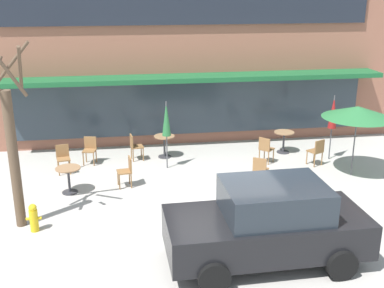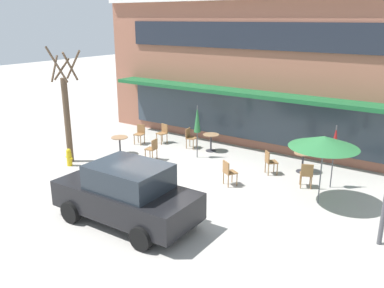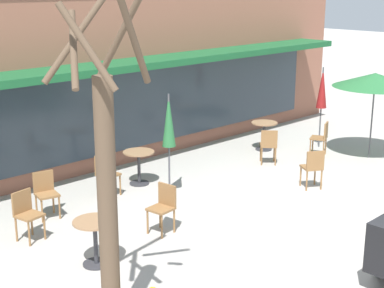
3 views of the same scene
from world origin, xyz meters
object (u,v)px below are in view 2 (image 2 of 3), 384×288
(cafe_table_near_wall, at_px, (303,159))
(cafe_chair_2, at_px, (270,161))
(cafe_chair_4, at_px, (190,137))
(cafe_chair_0, at_px, (307,173))
(cafe_chair_6, at_px, (140,133))
(patio_umbrella_cream_folded, at_px, (197,119))
(fire_hydrant, at_px, (69,157))
(cafe_chair_1, at_px, (228,171))
(cafe_table_streetside, at_px, (211,140))
(parked_sedan, at_px, (127,194))
(cafe_chair_5, at_px, (163,132))
(cafe_table_by_tree, at_px, (120,143))
(street_tree, at_px, (67,112))
(patio_umbrella_corner_open, at_px, (324,142))
(cafe_chair_3, at_px, (153,148))
(patio_umbrella_green_folded, at_px, (335,142))

(cafe_table_near_wall, xyz_separation_m, cafe_chair_2, (-0.94, -0.91, 0.01))
(cafe_chair_2, relative_size, cafe_chair_4, 1.00)
(cafe_chair_0, xyz_separation_m, cafe_chair_6, (-8.08, 0.62, 0.00))
(patio_umbrella_cream_folded, distance_m, fire_hydrant, 5.29)
(cafe_chair_1, height_order, cafe_chair_4, same)
(cafe_table_streetside, relative_size, parked_sedan, 0.18)
(patio_umbrella_cream_folded, height_order, cafe_chair_5, patio_umbrella_cream_folded)
(cafe_table_streetside, height_order, cafe_chair_0, cafe_chair_0)
(cafe_table_by_tree, xyz_separation_m, cafe_chair_6, (-0.31, 1.63, 0.01))
(cafe_table_near_wall, bearing_deg, cafe_chair_2, -135.81)
(cafe_chair_1, bearing_deg, cafe_chair_4, 142.30)
(cafe_chair_4, xyz_separation_m, street_tree, (-2.95, -4.21, 1.53))
(parked_sedan, bearing_deg, cafe_chair_1, 75.64)
(cafe_table_streetside, xyz_separation_m, patio_umbrella_corner_open, (5.56, -2.52, 1.51))
(cafe_table_by_tree, xyz_separation_m, cafe_chair_2, (6.20, 1.49, 0.01))
(cafe_chair_4, distance_m, fire_hydrant, 5.26)
(cafe_chair_3, bearing_deg, cafe_chair_1, -7.87)
(cafe_chair_0, height_order, street_tree, street_tree)
(cafe_table_streetside, distance_m, cafe_table_by_tree, 3.91)
(patio_umbrella_cream_folded, xyz_separation_m, cafe_chair_6, (-3.25, 0.11, -1.10))
(street_tree, xyz_separation_m, fire_hydrant, (0.37, -0.37, -1.70))
(patio_umbrella_green_folded, distance_m, cafe_chair_0, 1.40)
(cafe_chair_5, distance_m, fire_hydrant, 4.63)
(cafe_table_by_tree, distance_m, cafe_chair_6, 1.66)
(patio_umbrella_cream_folded, relative_size, cafe_chair_5, 2.47)
(patio_umbrella_green_folded, height_order, street_tree, street_tree)
(cafe_chair_0, height_order, parked_sedan, parked_sedan)
(cafe_chair_0, height_order, cafe_chair_5, same)
(cafe_table_streetside, relative_size, fire_hydrant, 1.08)
(cafe_chair_0, bearing_deg, patio_umbrella_green_folded, 37.28)
(cafe_chair_0, distance_m, street_tree, 9.34)
(cafe_table_near_wall, height_order, cafe_chair_0, cafe_chair_0)
(patio_umbrella_cream_folded, bearing_deg, cafe_chair_0, -6.07)
(cafe_table_near_wall, distance_m, cafe_table_by_tree, 7.53)
(cafe_chair_5, bearing_deg, fire_hydrant, -103.90)
(cafe_chair_6, distance_m, fire_hydrant, 3.81)
(cafe_chair_5, bearing_deg, cafe_chair_6, -138.42)
(cafe_chair_3, bearing_deg, patio_umbrella_cream_folded, 44.99)
(cafe_table_streetside, relative_size, cafe_chair_3, 0.85)
(patio_umbrella_cream_folded, xyz_separation_m, cafe_chair_3, (-1.31, -1.31, -1.10))
(cafe_table_near_wall, relative_size, cafe_chair_4, 0.85)
(patio_umbrella_green_folded, height_order, parked_sedan, patio_umbrella_green_folded)
(cafe_chair_1, relative_size, street_tree, 0.19)
(cafe_chair_2, bearing_deg, patio_umbrella_green_folded, 1.03)
(cafe_table_by_tree, bearing_deg, parked_sedan, -43.58)
(patio_umbrella_cream_folded, xyz_separation_m, cafe_chair_0, (4.83, -0.51, -1.10))
(cafe_chair_2, bearing_deg, patio_umbrella_cream_folded, 179.45)
(cafe_table_near_wall, bearing_deg, cafe_chair_6, -174.10)
(cafe_table_near_wall, xyz_separation_m, cafe_chair_5, (-6.66, -0.07, 0.01))
(patio_umbrella_green_folded, height_order, cafe_chair_0, patio_umbrella_green_folded)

